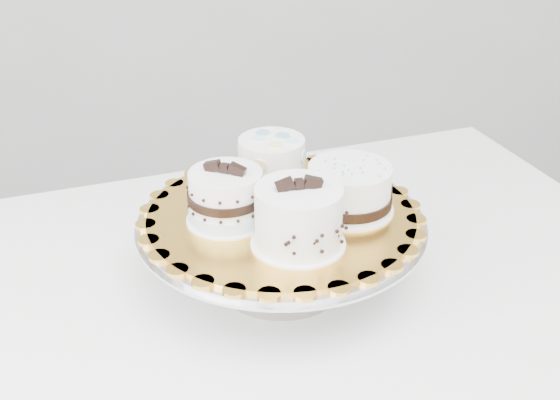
{
  "coord_description": "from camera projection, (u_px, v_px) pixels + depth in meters",
  "views": [
    {
      "loc": [
        -0.05,
        -0.62,
        1.34
      ],
      "look_at": [
        0.07,
        0.19,
        0.89
      ],
      "focal_mm": 45.0,
      "sensor_mm": 36.0,
      "label": 1
    }
  ],
  "objects": [
    {
      "name": "table",
      "position": [
        268.0,
        329.0,
        1.04
      ],
      "size": [
        1.35,
        1.03,
        0.75
      ],
      "rotation": [
        0.0,
        0.0,
        0.2
      ],
      "color": "white",
      "rests_on": "floor"
    },
    {
      "name": "cake_stand",
      "position": [
        281.0,
        238.0,
        0.97
      ],
      "size": [
        0.4,
        0.4,
        0.11
      ],
      "color": "gray",
      "rests_on": "table"
    },
    {
      "name": "cake_board",
      "position": [
        281.0,
        215.0,
        0.96
      ],
      "size": [
        0.46,
        0.46,
        0.01
      ],
      "primitive_type": "cylinder",
      "rotation": [
        0.0,
        0.0,
        -0.3
      ],
      "color": "orange",
      "rests_on": "cake_stand"
    },
    {
      "name": "cake_swirl",
      "position": [
        298.0,
        218.0,
        0.87
      ],
      "size": [
        0.12,
        0.12,
        0.1
      ],
      "rotation": [
        0.0,
        0.0,
        0.06
      ],
      "color": "white",
      "rests_on": "cake_board"
    },
    {
      "name": "cake_banded",
      "position": [
        226.0,
        198.0,
        0.92
      ],
      "size": [
        0.13,
        0.13,
        0.09
      ],
      "rotation": [
        0.0,
        0.0,
        -0.49
      ],
      "color": "white",
      "rests_on": "cake_board"
    },
    {
      "name": "cake_dots",
      "position": [
        272.0,
        161.0,
        1.02
      ],
      "size": [
        0.12,
        0.12,
        0.07
      ],
      "rotation": [
        0.0,
        0.0,
        0.01
      ],
      "color": "white",
      "rests_on": "cake_board"
    },
    {
      "name": "cake_ribbon",
      "position": [
        350.0,
        190.0,
        0.95
      ],
      "size": [
        0.14,
        0.14,
        0.07
      ],
      "rotation": [
        0.0,
        0.0,
        -0.3
      ],
      "color": "white",
      "rests_on": "cake_board"
    }
  ]
}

